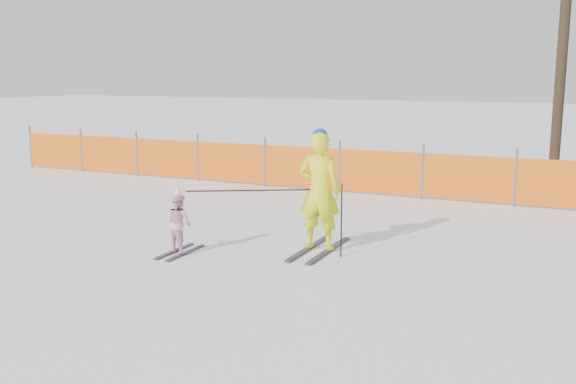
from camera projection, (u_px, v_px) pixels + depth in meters
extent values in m
plane|color=white|center=(274.00, 263.00, 9.66)|extent=(120.00, 120.00, 0.00)
cube|color=black|center=(309.00, 248.00, 10.40)|extent=(0.09, 1.72, 0.04)
cube|color=black|center=(329.00, 250.00, 10.26)|extent=(0.09, 1.72, 0.04)
imported|color=#EEF514|center=(319.00, 191.00, 10.16)|extent=(0.71, 0.48, 1.88)
sphere|color=#1B2A99|center=(320.00, 136.00, 10.00)|extent=(0.25, 0.25, 0.25)
cube|color=black|center=(174.00, 251.00, 10.22)|extent=(0.09, 1.01, 0.03)
cube|color=black|center=(186.00, 253.00, 10.13)|extent=(0.09, 1.01, 0.03)
imported|color=#F5A0C5|center=(179.00, 223.00, 10.09)|extent=(0.54, 0.47, 0.92)
cone|color=silver|center=(178.00, 192.00, 10.00)|extent=(0.19, 0.19, 0.24)
cylinder|color=black|center=(341.00, 221.00, 9.87)|extent=(0.02, 0.02, 1.16)
cylinder|color=black|center=(249.00, 190.00, 10.08)|extent=(1.74, 0.98, 0.02)
cylinder|color=#595960|center=(31.00, 147.00, 19.49)|extent=(0.06, 0.06, 1.25)
cylinder|color=#595960|center=(82.00, 150.00, 18.66)|extent=(0.06, 0.06, 1.25)
cylinder|color=#595960|center=(137.00, 154.00, 17.83)|extent=(0.06, 0.06, 1.25)
cylinder|color=#595960|center=(198.00, 157.00, 16.99)|extent=(0.06, 0.06, 1.25)
cylinder|color=#595960|center=(265.00, 162.00, 16.16)|extent=(0.06, 0.06, 1.25)
cylinder|color=#595960|center=(339.00, 166.00, 15.33)|extent=(0.06, 0.06, 1.25)
cylinder|color=#595960|center=(422.00, 172.00, 14.50)|extent=(0.06, 0.06, 1.25)
cylinder|color=#595960|center=(515.00, 178.00, 13.67)|extent=(0.06, 0.06, 1.25)
cube|color=#EB5C0C|center=(263.00, 165.00, 16.20)|extent=(15.91, 0.03, 1.00)
cylinder|color=#2E2014|center=(561.00, 67.00, 16.84)|extent=(0.27, 0.27, 5.96)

